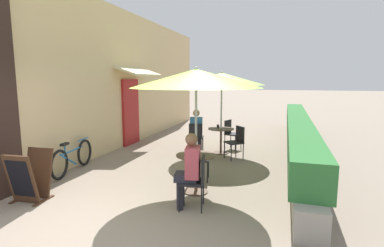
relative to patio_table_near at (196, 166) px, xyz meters
name	(u,v)px	position (x,y,z in m)	size (l,w,h in m)	color
ground_plane	(104,230)	(-0.83, -1.75, -0.51)	(120.00, 120.00, 0.00)	gray
cafe_facade_wall	(132,80)	(-3.37, 3.88, 1.58)	(0.98, 11.52, 4.20)	#D6B784
planter_hedge	(298,134)	(1.92, 3.91, 0.03)	(0.60, 10.52, 1.01)	gray
patio_table_near	(196,166)	(0.00, 0.00, 0.00)	(0.73, 0.73, 0.72)	brown
patio_umbrella_near	(196,79)	(0.00, 0.00, 1.60)	(2.36, 2.36, 2.32)	#B7B7BC
cafe_chair_near_left	(196,156)	(-0.21, 0.68, 0.01)	(0.47, 0.47, 0.87)	black
cafe_chair_near_right	(196,178)	(0.21, -0.68, 0.01)	(0.47, 0.47, 0.87)	black
seated_patron_near_right	(189,167)	(0.10, -0.70, 0.18)	(0.45, 0.39, 1.25)	#23232D
coffee_cup_near	(193,151)	(-0.09, 0.08, 0.26)	(0.07, 0.07, 0.09)	teal
patio_table_mid	(221,136)	(-0.18, 3.09, 0.00)	(0.73, 0.73, 0.72)	brown
patio_umbrella_mid	(222,79)	(-0.18, 3.09, 1.60)	(2.36, 2.36, 2.32)	#B7B7BC
cafe_chair_mid_left	(196,135)	(-0.86, 2.88, 0.01)	(0.47, 0.47, 0.87)	black
seated_patron_mid_left	(196,129)	(-0.88, 2.99, 0.18)	(0.39, 0.45, 1.25)	#23232D
cafe_chair_mid_right	(236,140)	(0.34, 2.60, 0.01)	(0.56, 0.56, 0.87)	black
cafe_chair_mid_back	(231,132)	(-0.02, 3.78, 0.01)	(0.51, 0.51, 0.87)	black
coffee_cup_mid	(218,126)	(-0.29, 3.17, 0.26)	(0.07, 0.07, 0.09)	#232328
bicycle_leaning	(73,157)	(-3.03, 0.36, -0.17)	(0.34, 1.72, 0.73)	black
menu_board	(30,176)	(-2.63, -1.21, -0.08)	(0.57, 0.66, 0.88)	#422819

